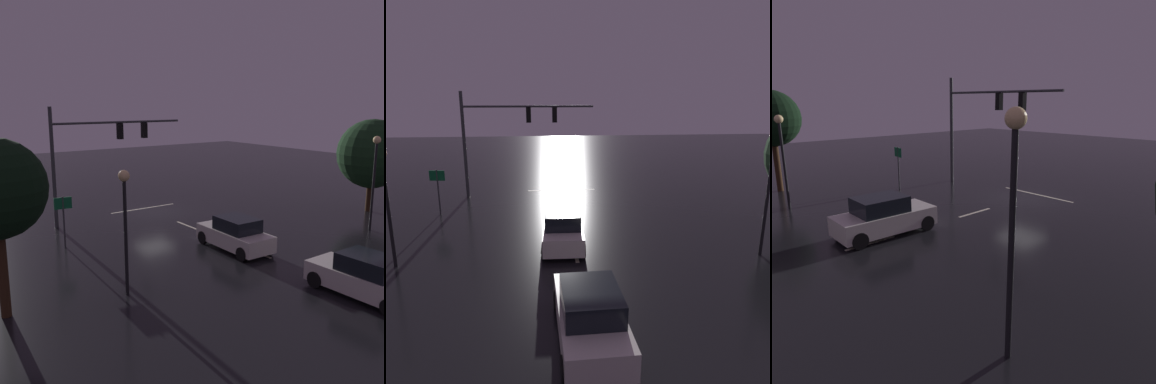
{
  "view_description": "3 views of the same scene",
  "coord_description": "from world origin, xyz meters",
  "views": [
    {
      "loc": [
        14.94,
        25.46,
        7.44
      ],
      "look_at": [
        0.02,
        4.52,
        2.18
      ],
      "focal_mm": 41.56,
      "sensor_mm": 36.0,
      "label": 1
    },
    {
      "loc": [
        1.38,
        25.47,
        6.87
      ],
      "look_at": [
        -0.53,
        5.74,
        1.7
      ],
      "focal_mm": 34.72,
      "sensor_mm": 36.0,
      "label": 2
    },
    {
      "loc": [
        -12.54,
        16.53,
        5.63
      ],
      "look_at": [
        -0.83,
        5.54,
        1.53
      ],
      "focal_mm": 33.48,
      "sensor_mm": 36.0,
      "label": 3
    }
  ],
  "objects": [
    {
      "name": "traffic_signal_assembly",
      "position": [
        3.84,
        -0.25,
        4.84
      ],
      "size": [
        8.87,
        0.47,
        7.16
      ],
      "color": "#383A3D",
      "rests_on": "ground_plane"
    },
    {
      "name": "stop_bar",
      "position": [
        0.0,
        -1.44,
        0.0
      ],
      "size": [
        5.0,
        0.16,
        0.01
      ],
      "primitive_type": "cube",
      "color": "beige",
      "rests_on": "ground_plane"
    },
    {
      "name": "lane_dash_far",
      "position": [
        0.0,
        4.0,
        0.0
      ],
      "size": [
        0.16,
        2.2,
        0.01
      ],
      "primitive_type": "cube",
      "rotation": [
        0.0,
        0.0,
        1.57
      ],
      "color": "beige",
      "rests_on": "ground_plane"
    },
    {
      "name": "lane_dash_near",
      "position": [
        0.0,
        16.0,
        0.0
      ],
      "size": [
        0.16,
        2.2,
        0.01
      ],
      "primitive_type": "cube",
      "rotation": [
        0.0,
        0.0,
        1.57
      ],
      "color": "beige",
      "rests_on": "ground_plane"
    },
    {
      "name": "lane_dash_mid",
      "position": [
        0.0,
        10.0,
        0.0
      ],
      "size": [
        0.16,
        2.2,
        0.01
      ],
      "primitive_type": "cube",
      "rotation": [
        0.0,
        0.0,
        1.57
      ],
      "color": "beige",
      "rests_on": "ground_plane"
    },
    {
      "name": "ground_plane",
      "position": [
        0.0,
        0.0,
        0.0
      ],
      "size": [
        80.0,
        80.0,
        0.0
      ],
      "primitive_type": "plane",
      "color": "black"
    },
    {
      "name": "route_sign",
      "position": [
        7.52,
        3.68,
        1.95
      ],
      "size": [
        0.9,
        0.18,
        2.7
      ],
      "color": "#383A3D",
      "rests_on": "ground_plane"
    },
    {
      "name": "car_distant",
      "position": [
        0.14,
        16.18,
        0.8
      ],
      "size": [
        1.99,
        4.4,
        1.7
      ],
      "color": "silver",
      "rests_on": "ground_plane"
    },
    {
      "name": "car_approaching",
      "position": [
        0.52,
        9.01,
        0.8
      ],
      "size": [
        2.01,
        4.41,
        1.7
      ],
      "color": "silver",
      "rests_on": "ground_plane"
    }
  ]
}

